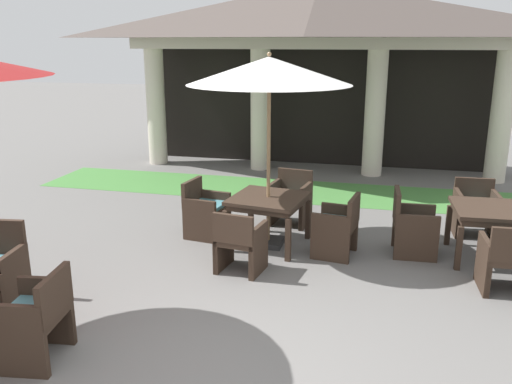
{
  "coord_description": "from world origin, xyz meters",
  "views": [
    {
      "loc": [
        1.46,
        -3.63,
        2.85
      ],
      "look_at": [
        -0.09,
        2.84,
        0.96
      ],
      "focal_mm": 37.64,
      "sensor_mm": 36.0,
      "label": 1
    }
  ],
  "objects": [
    {
      "name": "background_pavilion",
      "position": [
        -0.0,
        8.18,
        3.1
      ],
      "size": [
        8.73,
        2.99,
        4.0
      ],
      "color": "beige",
      "rests_on": "ground"
    },
    {
      "name": "lawn_strip",
      "position": [
        0.0,
        6.38,
        0.0
      ],
      "size": [
        10.53,
        1.67,
        0.01
      ],
      "primitive_type": "cube",
      "color": "#47843D",
      "rests_on": "ground"
    },
    {
      "name": "patio_table_near_foreground",
      "position": [
        -0.06,
        3.47,
        0.63
      ],
      "size": [
        1.12,
        1.12,
        0.72
      ],
      "rotation": [
        0.0,
        0.0,
        -0.15
      ],
      "color": "#38281E",
      "rests_on": "ground"
    },
    {
      "name": "patio_umbrella_near_foreground",
      "position": [
        -0.06,
        3.47,
        2.44
      ],
      "size": [
        2.22,
        2.22,
        2.7
      ],
      "color": "#2D2D2D",
      "rests_on": "ground"
    },
    {
      "name": "patio_chair_near_foreground_north",
      "position": [
        0.09,
        4.47,
        0.42
      ],
      "size": [
        0.66,
        0.62,
        0.85
      ],
      "rotation": [
        0.0,
        0.0,
        -3.29
      ],
      "color": "#38281E",
      "rests_on": "ground"
    },
    {
      "name": "patio_chair_near_foreground_east",
      "position": [
        0.94,
        3.32,
        0.41
      ],
      "size": [
        0.61,
        0.64,
        0.85
      ],
      "rotation": [
        0.0,
        0.0,
        1.42
      ],
      "color": "#38281E",
      "rests_on": "ground"
    },
    {
      "name": "patio_chair_near_foreground_south",
      "position": [
        -0.22,
        2.47,
        0.4
      ],
      "size": [
        0.62,
        0.59,
        0.82
      ],
      "rotation": [
        0.0,
        0.0,
        -0.15
      ],
      "color": "#38281E",
      "rests_on": "ground"
    },
    {
      "name": "patio_chair_near_foreground_west",
      "position": [
        -1.06,
        3.62,
        0.41
      ],
      "size": [
        0.62,
        0.64,
        0.85
      ],
      "rotation": [
        0.0,
        0.0,
        -1.72
      ],
      "color": "#38281E",
      "rests_on": "ground"
    },
    {
      "name": "patio_chair_mid_left_east",
      "position": [
        -1.51,
        0.16,
        0.42
      ],
      "size": [
        0.6,
        0.68,
        0.86
      ],
      "rotation": [
        0.0,
        0.0,
        -4.58
      ],
      "color": "#38281E",
      "rests_on": "ground"
    },
    {
      "name": "patio_table_mid_right",
      "position": [
        2.92,
        3.65,
        0.63
      ],
      "size": [
        1.02,
        1.02,
        0.72
      ],
      "rotation": [
        0.0,
        0.0,
        0.04
      ],
      "color": "#38281E",
      "rests_on": "ground"
    },
    {
      "name": "patio_chair_mid_right_south",
      "position": [
        2.96,
        2.66,
        0.4
      ],
      "size": [
        0.6,
        0.6,
        0.86
      ],
      "rotation": [
        0.0,
        0.0,
        0.04
      ],
      "color": "#38281E",
      "rests_on": "ground"
    },
    {
      "name": "patio_chair_mid_right_west",
      "position": [
        1.92,
        3.61,
        0.4
      ],
      "size": [
        0.6,
        0.6,
        0.9
      ],
      "rotation": [
        0.0,
        0.0,
        -1.53
      ],
      "color": "#38281E",
      "rests_on": "ground"
    },
    {
      "name": "patio_chair_mid_right_north",
      "position": [
        2.88,
        4.64,
        0.41
      ],
      "size": [
        0.62,
        0.58,
        0.82
      ],
      "rotation": [
        0.0,
        0.0,
        -3.1
      ],
      "color": "#38281E",
      "rests_on": "ground"
    }
  ]
}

